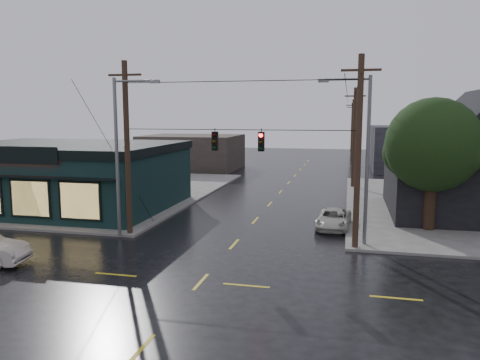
% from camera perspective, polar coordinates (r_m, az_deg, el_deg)
% --- Properties ---
extents(ground_plane, '(160.00, 160.00, 0.00)m').
position_cam_1_polar(ground_plane, '(20.61, -4.79, -12.27)').
color(ground_plane, black).
extents(sidewalk_nw, '(28.00, 28.00, 0.15)m').
position_cam_1_polar(sidewalk_nw, '(46.89, -20.79, -1.16)').
color(sidewalk_nw, '#605E59').
rests_on(sidewalk_nw, ground).
extents(pizza_shop, '(16.30, 12.34, 4.90)m').
position_cam_1_polar(pizza_shop, '(37.99, -20.60, 0.59)').
color(pizza_shop, black).
rests_on(pizza_shop, ground).
extents(corner_tree, '(5.65, 5.65, 8.00)m').
position_cam_1_polar(corner_tree, '(30.32, 22.47, 3.93)').
color(corner_tree, black).
rests_on(corner_tree, ground).
extents(utility_pole_nw, '(2.00, 0.32, 10.15)m').
position_cam_1_polar(utility_pole_nw, '(28.75, -13.25, -6.57)').
color(utility_pole_nw, black).
rests_on(utility_pole_nw, ground).
extents(utility_pole_ne, '(2.00, 0.32, 10.15)m').
position_cam_1_polar(utility_pole_ne, '(25.89, 13.81, -8.21)').
color(utility_pole_ne, black).
rests_on(utility_pole_ne, ground).
extents(utility_pole_far_a, '(2.00, 0.32, 9.65)m').
position_cam_1_polar(utility_pole_far_a, '(46.93, 13.53, -0.94)').
color(utility_pole_far_a, black).
rests_on(utility_pole_far_a, ground).
extents(utility_pole_far_b, '(2.00, 0.32, 9.15)m').
position_cam_1_polar(utility_pole_far_b, '(66.77, 13.43, 1.67)').
color(utility_pole_far_b, black).
rests_on(utility_pole_far_b, ground).
extents(utility_pole_far_c, '(2.00, 0.32, 9.15)m').
position_cam_1_polar(utility_pole_far_c, '(86.68, 13.38, 3.09)').
color(utility_pole_far_c, black).
rests_on(utility_pole_far_c, ground).
extents(span_signal_assembly, '(13.00, 0.48, 1.23)m').
position_cam_1_polar(span_signal_assembly, '(25.61, -0.27, 4.80)').
color(span_signal_assembly, black).
rests_on(span_signal_assembly, ground).
extents(streetlight_nw, '(5.40, 0.30, 9.15)m').
position_cam_1_polar(streetlight_nw, '(28.28, -14.43, -6.85)').
color(streetlight_nw, slate).
rests_on(streetlight_nw, ground).
extents(streetlight_ne, '(5.40, 0.30, 9.15)m').
position_cam_1_polar(streetlight_ne, '(26.58, 14.88, -7.83)').
color(streetlight_ne, slate).
rests_on(streetlight_ne, ground).
extents(bg_building_west, '(12.00, 10.00, 4.40)m').
position_cam_1_polar(bg_building_west, '(61.91, -5.83, 3.41)').
color(bg_building_west, '#322B24').
rests_on(bg_building_west, ground).
extents(bg_building_east, '(14.00, 12.00, 5.60)m').
position_cam_1_polar(bg_building_east, '(64.32, 22.03, 3.58)').
color(bg_building_east, black).
rests_on(bg_building_east, ground).
extents(suv_silver, '(2.27, 4.41, 1.19)m').
position_cam_1_polar(suv_silver, '(30.11, 11.33, -4.68)').
color(suv_silver, '#B6B6A8').
rests_on(suv_silver, ground).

